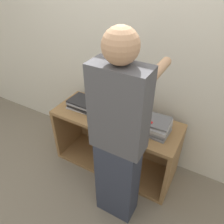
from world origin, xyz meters
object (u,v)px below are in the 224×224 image
object	(u,v)px
laptop_stack_right	(151,124)
laptop_open	(118,112)
person	(119,141)
laptop_stack_left	(85,104)

from	to	relation	value
laptop_stack_right	laptop_open	bearing A→B (deg)	172.94
person	laptop_open	bearing A→B (deg)	118.65
laptop_open	person	distance (m)	0.60
laptop_open	laptop_stack_right	xyz separation A→B (m)	(0.37, -0.05, 0.01)
laptop_stack_right	person	world-z (taller)	person
laptop_stack_left	person	world-z (taller)	person
laptop_open	laptop_stack_left	bearing A→B (deg)	-172.82
laptop_stack_left	laptop_stack_right	world-z (taller)	laptop_stack_right
laptop_open	laptop_stack_left	world-z (taller)	laptop_open
laptop_open	laptop_stack_left	distance (m)	0.37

